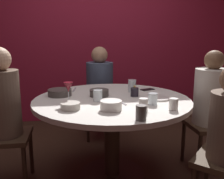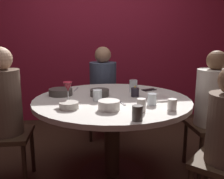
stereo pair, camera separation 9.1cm
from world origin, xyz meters
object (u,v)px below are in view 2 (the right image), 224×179
object	(u,v)px
seated_diner_back	(103,82)
candle_holder	(135,92)
wine_glass	(68,88)
cup_by_right_diner	(152,99)
bowl_small_white	(109,105)
cup_by_left_diner	(97,95)
bowl_sauce_side	(100,93)
seated_diner_right	(213,99)
cup_near_candle	(133,86)
seated_diner_left	(4,103)
bowl_serving_large	(69,105)
cup_far_edge	(137,113)
dining_table	(112,115)
cup_beside_wine	(172,105)
cell_phone	(149,90)
dinner_plate	(158,99)
cup_center_front	(141,105)
bowl_salad_center	(61,92)

from	to	relation	value
seated_diner_back	candle_holder	xyz separation A→B (m)	(0.22, -0.94, 0.07)
wine_glass	cup_by_right_diner	distance (m)	0.69
bowl_small_white	cup_by_left_diner	bearing A→B (deg)	104.19
bowl_sauce_side	cup_by_right_diner	size ratio (longest dim) A/B	1.88
seated_diner_right	candle_holder	distance (m)	0.74
seated_diner_right	cup_near_candle	xyz separation A→B (m)	(-0.71, 0.23, 0.09)
seated_diner_left	bowl_serving_large	xyz separation A→B (m)	(0.56, -0.28, 0.04)
candle_holder	cup_far_edge	xyz separation A→B (m)	(-0.12, -0.65, 0.01)
dining_table	cup_by_left_diner	bearing A→B (deg)	-152.22
seated_diner_right	bowl_serving_large	world-z (taller)	seated_diner_right
seated_diner_right	cup_beside_wine	distance (m)	0.69
cell_phone	cup_by_left_diner	world-z (taller)	cup_by_left_diner
seated_diner_left	cup_far_edge	distance (m)	1.18
seated_diner_back	cup_by_right_diner	size ratio (longest dim) A/B	12.63
bowl_small_white	cup_by_right_diner	distance (m)	0.37
dining_table	dinner_plate	bearing A→B (deg)	-11.50
seated_diner_left	candle_holder	world-z (taller)	seated_diner_left
candle_holder	cup_center_front	size ratio (longest dim) A/B	1.02
candle_holder	cup_by_right_diner	xyz separation A→B (m)	(0.08, -0.29, 0.01)
bowl_serving_large	bowl_salad_center	bearing A→B (deg)	102.10
dinner_plate	cup_center_front	world-z (taller)	cup_center_front
seated_diner_back	cup_by_left_diner	size ratio (longest dim) A/B	11.91
dining_table	cell_phone	world-z (taller)	cell_phone
seated_diner_back	seated_diner_right	xyz separation A→B (m)	(0.95, -0.98, -0.00)
bowl_serving_large	bowl_sauce_side	xyz separation A→B (m)	(0.26, 0.38, 0.01)
candle_holder	dinner_plate	world-z (taller)	candle_holder
dinner_plate	bowl_serving_large	xyz separation A→B (m)	(-0.76, -0.20, 0.02)
seated_diner_left	bowl_sauce_side	size ratio (longest dim) A/B	7.02
seated_diner_left	bowl_small_white	distance (m)	0.92
candle_holder	cup_near_candle	world-z (taller)	cup_near_candle
candle_holder	bowl_small_white	world-z (taller)	candle_holder
bowl_sauce_side	cup_by_left_diner	xyz separation A→B (m)	(-0.03, -0.17, 0.02)
cup_by_left_diner	cup_by_right_diner	size ratio (longest dim) A/B	1.06
cell_phone	bowl_serving_large	size ratio (longest dim) A/B	0.94
dining_table	cup_far_edge	distance (m)	0.64
seated_diner_right	cup_center_front	bearing A→B (deg)	28.44
cup_beside_wine	cup_by_right_diner	bearing A→B (deg)	122.25
cup_center_front	wine_glass	bearing A→B (deg)	149.66
seated_diner_right	bowl_serving_large	distance (m)	1.34
seated_diner_left	candle_holder	size ratio (longest dim) A/B	11.97
seated_diner_back	bowl_serving_large	size ratio (longest dim) A/B	7.81
wine_glass	seated_diner_left	bearing A→B (deg)	168.62
dining_table	cup_far_edge	size ratio (longest dim) A/B	13.71
bowl_salad_center	cup_beside_wine	world-z (taller)	cup_beside_wine
wine_glass	cup_far_edge	world-z (taller)	wine_glass
candle_holder	cup_beside_wine	size ratio (longest dim) A/B	1.16
dinner_plate	cell_phone	distance (m)	0.37
dining_table	bowl_sauce_side	size ratio (longest dim) A/B	7.99
cup_near_candle	bowl_sauce_side	bearing A→B (deg)	-159.00
cell_phone	bowl_small_white	size ratio (longest dim) A/B	0.86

